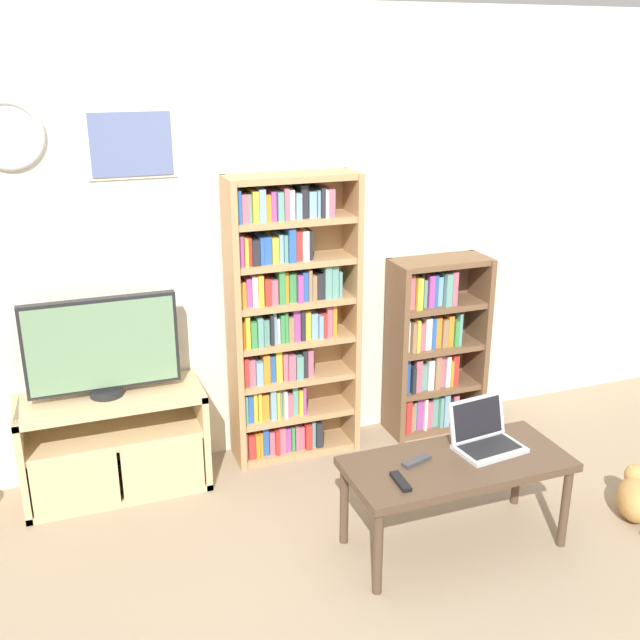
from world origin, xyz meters
The scene contains 11 objects.
ground_plane centered at (0.00, 0.00, 0.00)m, with size 18.00×18.00×0.00m, color gray.
wall_back centered at (-0.01, 1.71, 1.31)m, with size 6.57×0.09×2.60m.
tv_stand centered at (-1.07, 1.44, 0.29)m, with size 0.99×0.40×0.58m.
television centered at (-1.08, 1.48, 0.86)m, with size 0.80×0.18×0.55m.
bookshelf_tall centered at (-0.03, 1.55, 0.86)m, with size 0.76×0.26×1.71m.
bookshelf_short centered at (0.92, 1.54, 0.55)m, with size 0.62×0.29×1.14m.
coffee_table centered at (0.45, 0.37, 0.42)m, with size 1.09×0.49×0.47m.
laptop centered at (0.64, 0.44, 0.53)m, with size 0.35×0.29×0.23m.
remote_near_laptop centered at (0.10, 0.28, 0.48)m, with size 0.05×0.16×0.02m.
remote_far_from_laptop centered at (0.25, 0.42, 0.48)m, with size 0.17×0.09×0.02m.
cat centered at (1.47, 0.24, 0.12)m, with size 0.33×0.51×0.28m.
Camera 1 is at (-1.28, -2.37, 2.32)m, focal length 42.00 mm.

